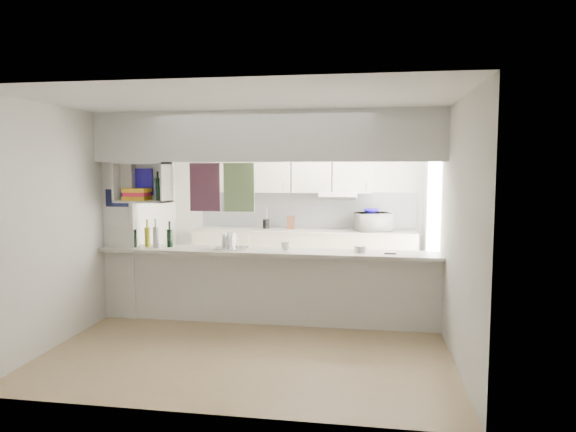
% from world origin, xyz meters
% --- Properties ---
extents(floor, '(4.80, 4.80, 0.00)m').
position_xyz_m(floor, '(0.00, 0.00, 0.00)').
color(floor, tan).
rests_on(floor, ground).
extents(ceiling, '(4.80, 4.80, 0.00)m').
position_xyz_m(ceiling, '(0.00, 0.00, 2.60)').
color(ceiling, white).
rests_on(ceiling, wall_back).
extents(wall_back, '(4.20, 0.00, 4.20)m').
position_xyz_m(wall_back, '(0.00, 2.40, 1.30)').
color(wall_back, silver).
rests_on(wall_back, floor).
extents(wall_left, '(0.00, 4.80, 4.80)m').
position_xyz_m(wall_left, '(-2.10, 0.00, 1.30)').
color(wall_left, silver).
rests_on(wall_left, floor).
extents(wall_right, '(0.00, 4.80, 4.80)m').
position_xyz_m(wall_right, '(2.10, 0.00, 1.30)').
color(wall_right, silver).
rests_on(wall_right, floor).
extents(servery_partition, '(4.20, 0.50, 2.60)m').
position_xyz_m(servery_partition, '(-0.17, 0.00, 1.66)').
color(servery_partition, silver).
rests_on(servery_partition, floor).
extents(cubby_shelf, '(0.65, 0.35, 0.50)m').
position_xyz_m(cubby_shelf, '(-1.57, -0.06, 1.71)').
color(cubby_shelf, white).
rests_on(cubby_shelf, bulkhead).
extents(kitchen_run, '(3.60, 0.63, 2.24)m').
position_xyz_m(kitchen_run, '(0.16, 2.14, 0.83)').
color(kitchen_run, beige).
rests_on(kitchen_run, floor).
extents(microwave, '(0.61, 0.50, 0.29)m').
position_xyz_m(microwave, '(1.31, 2.10, 1.07)').
color(microwave, white).
rests_on(microwave, bench_top).
extents(bowl, '(0.26, 0.26, 0.06)m').
position_xyz_m(bowl, '(1.28, 2.08, 1.24)').
color(bowl, '#150C8B').
rests_on(bowl, microwave).
extents(dish_rack, '(0.40, 0.30, 0.21)m').
position_xyz_m(dish_rack, '(-0.45, 0.05, 1.00)').
color(dish_rack, silver).
rests_on(dish_rack, breakfast_bar).
extents(cup, '(0.14, 0.14, 0.09)m').
position_xyz_m(cup, '(0.25, -0.03, 0.98)').
color(cup, white).
rests_on(cup, dish_rack).
extents(wine_bottles, '(0.52, 0.15, 0.37)m').
position_xyz_m(wine_bottles, '(-1.49, -0.00, 1.05)').
color(wine_bottles, black).
rests_on(wine_bottles, breakfast_bar).
extents(plastic_tubs, '(0.49, 0.18, 0.07)m').
position_xyz_m(plastic_tubs, '(1.17, 0.03, 0.95)').
color(plastic_tubs, silver).
rests_on(plastic_tubs, breakfast_bar).
extents(utensil_jar, '(0.11, 0.11, 0.16)m').
position_xyz_m(utensil_jar, '(-0.44, 2.15, 1.00)').
color(utensil_jar, black).
rests_on(utensil_jar, bench_top).
extents(knife_block, '(0.12, 0.10, 0.21)m').
position_xyz_m(knife_block, '(-0.03, 2.18, 1.03)').
color(knife_block, '#56301D').
rests_on(knife_block, bench_top).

